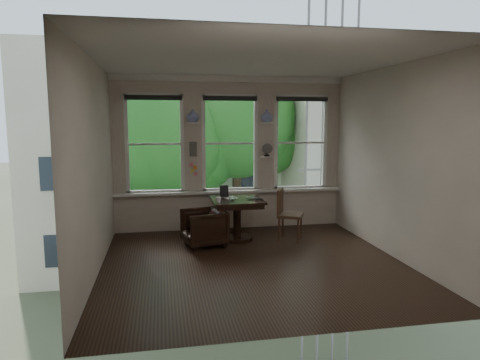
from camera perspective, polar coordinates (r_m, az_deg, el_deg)
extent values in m
plane|color=black|center=(6.59, 1.81, -11.05)|extent=(4.50, 4.50, 0.00)
plane|color=silver|center=(6.30, 1.93, 15.74)|extent=(4.50, 4.50, 0.00)
plane|color=beige|center=(8.47, -1.39, 3.56)|extent=(4.50, 0.00, 4.50)
plane|color=beige|center=(4.12, 8.56, -1.13)|extent=(4.50, 0.00, 4.50)
plane|color=beige|center=(6.19, -18.93, 1.54)|extent=(0.00, 4.50, 4.50)
plane|color=beige|center=(7.10, 19.93, 2.25)|extent=(0.00, 4.50, 4.50)
cube|color=white|center=(8.26, -6.30, 7.57)|extent=(0.26, 0.16, 0.03)
cube|color=white|center=(8.49, 3.59, 7.61)|extent=(0.26, 0.16, 0.03)
cube|color=#59544F|center=(8.31, -6.27, 4.12)|extent=(0.14, 0.06, 0.28)
imported|color=white|center=(8.26, -6.32, 8.53)|extent=(0.24, 0.24, 0.25)
imported|color=white|center=(8.50, 3.59, 8.54)|extent=(0.24, 0.24, 0.25)
imported|color=black|center=(7.43, -4.84, -6.34)|extent=(0.83, 0.81, 0.63)
cube|color=maroon|center=(7.40, -4.85, -5.34)|extent=(0.45, 0.45, 0.06)
imported|color=black|center=(7.62, 2.09, -2.53)|extent=(0.32, 0.24, 0.02)
imported|color=white|center=(7.34, -2.89, -2.66)|extent=(0.11, 0.11, 0.09)
imported|color=white|center=(7.48, -1.02, -2.48)|extent=(0.12, 0.12, 0.09)
cube|color=black|center=(7.84, -2.13, -1.52)|extent=(0.16, 0.08, 0.22)
cube|color=silver|center=(7.82, -1.46, -2.34)|extent=(0.31, 0.36, 0.00)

